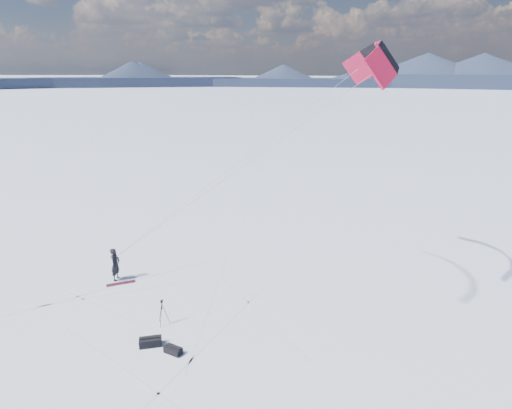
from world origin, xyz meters
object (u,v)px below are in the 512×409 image
(gear_bag_a, at_px, (150,342))
(gear_bag_b, at_px, (173,350))
(snowkiter, at_px, (117,279))
(snowboard, at_px, (121,283))
(tripod, at_px, (162,309))

(gear_bag_a, bearing_deg, gear_bag_b, -37.58)
(snowkiter, height_order, snowboard, snowkiter)
(snowboard, relative_size, gear_bag_a, 1.49)
(snowboard, bearing_deg, snowkiter, 104.48)
(gear_bag_a, distance_m, gear_bag_b, 1.21)
(snowkiter, distance_m, tripod, 5.86)
(snowkiter, relative_size, tripod, 1.52)
(gear_bag_b, bearing_deg, snowkiter, 152.37)
(gear_bag_a, bearing_deg, snowboard, 105.98)
(snowkiter, height_order, gear_bag_a, snowkiter)
(snowkiter, xyz_separation_m, snowboard, (0.52, -0.36, 0.02))
(snowkiter, bearing_deg, gear_bag_a, -141.86)
(gear_bag_a, bearing_deg, snowkiter, 106.73)
(snowkiter, bearing_deg, tripod, -132.04)
(snowkiter, relative_size, snowboard, 1.22)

